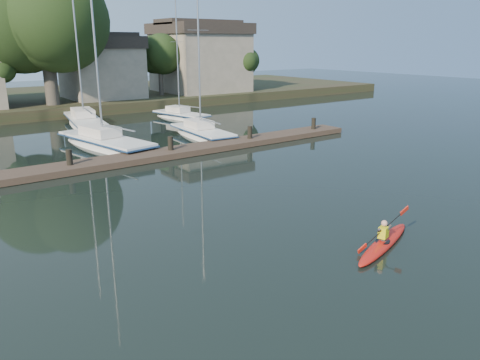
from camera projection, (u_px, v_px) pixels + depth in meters
ground at (291, 246)px, 15.72m from camera, size 160.00×160.00×0.00m
kayak at (384, 242)px, 15.69m from camera, size 4.21×1.83×1.36m
dock at (124, 160)px, 26.47m from camera, size 34.00×2.00×1.80m
sailboat_2 at (106, 151)px, 30.55m from camera, size 4.15×10.29×16.61m
sailboat_3 at (202, 140)px, 33.90m from camera, size 2.71×8.11×12.86m
sailboat_6 at (85, 128)px, 38.51m from camera, size 4.11×11.23×17.48m
sailboat_7 at (181, 121)px, 42.10m from camera, size 3.25×7.39×11.54m
shore at (32, 77)px, 46.83m from camera, size 90.00×25.25×12.75m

